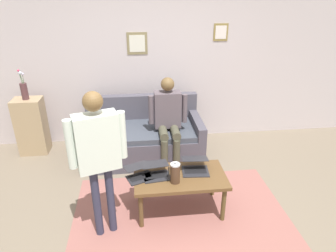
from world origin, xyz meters
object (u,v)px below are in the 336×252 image
Objects in this scene: laptop_left at (195,167)px; flower_vase at (24,90)px; person_seated at (168,117)px; laptop_right at (139,174)px; french_press at (175,173)px; side_shelf at (32,126)px; person_standing at (98,149)px; couch at (143,138)px; coffee_table at (180,180)px; laptop_center at (156,172)px.

laptop_left is 2.79m from flower_vase.
laptop_left is 1.04m from person_seated.
laptop_right is 0.41m from french_press.
laptop_right is at bearing 135.15° from flower_vase.
side_shelf is at bearing -44.87° from laptop_right.
laptop_right is 2.34m from flower_vase.
person_seated is at bearing -112.76° from laptop_right.
couch is at bearing -106.42° from person_standing.
french_press is 0.88m from person_standing.
french_press is at bearing 57.36° from coffee_table.
laptop_left is 1.03× the size of laptop_center.
side_shelf is (2.26, -1.55, -0.08)m from laptop_left.
laptop_right is 0.81× the size of flower_vase.
person_seated reaches higher than coffee_table.
couch reaches higher than laptop_left.
flower_vase is at bearing -34.41° from laptop_left.
laptop_left is at bearing -160.97° from person_standing.
person_standing is at bearing 27.99° from laptop_center.
coffee_table is at bearing 141.65° from flower_vase.
side_shelf is at bearing -34.44° from laptop_left.
laptop_right is 0.23× the size of person_standing.
flower_vase is at bearing -41.23° from french_press.
laptop_right is (0.09, 1.29, 0.21)m from couch.
coffee_table is 0.23m from laptop_left.
french_press reaches higher than laptop_right.
coffee_table is 1.17× the size of side_shelf.
coffee_table is 3.98× the size of french_press.
flower_vase is at bearing -10.59° from couch.
couch is 1.80m from person_standing.
laptop_right is 2.29m from side_shelf.
laptop_center is 0.26× the size of person_seated.
couch is 1.10× the size of person_standing.
person_standing reaches higher than french_press.
couch is 4.71× the size of laptop_right.
flower_vase is 2.16m from person_seated.
laptop_center is (-0.10, 1.28, 0.21)m from couch.
person_seated is at bearing -78.96° from laptop_left.
flower_vase reaches higher than couch.
couch is at bearing -65.81° from laptop_left.
person_seated is at bearing -93.08° from french_press.
laptop_right is at bearing 5.47° from laptop_left.
laptop_center is 0.26m from french_press.
couch is at bearing -85.70° from laptop_center.
person_standing is at bearing 123.18° from side_shelf.
person_seated reaches higher than french_press.
french_press is at bearing -169.02° from person_standing.
coffee_table is at bearing -162.59° from person_standing.
laptop_right is at bearing -3.70° from coffee_table.
person_standing reaches higher than laptop_right.
person_standing is at bearing 123.19° from flower_vase.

